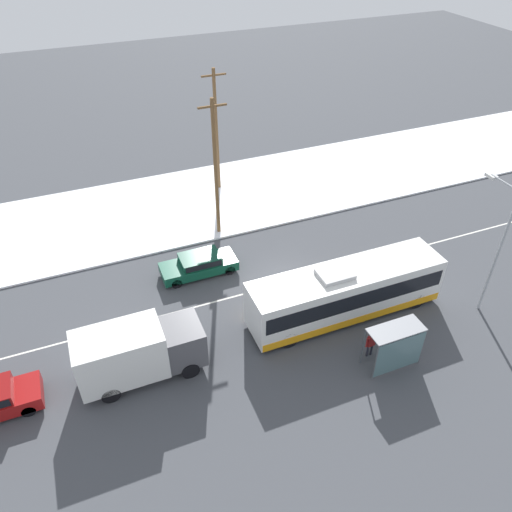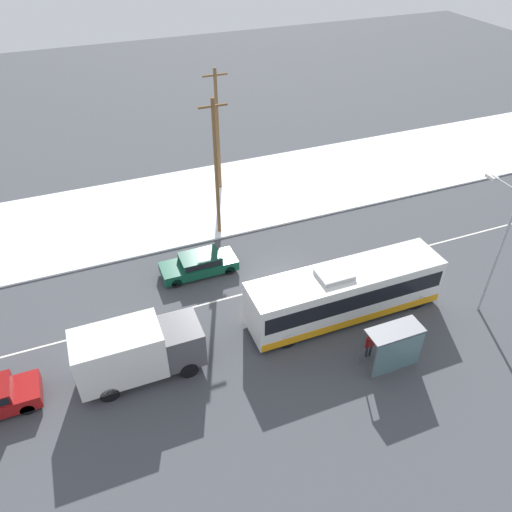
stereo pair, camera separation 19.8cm
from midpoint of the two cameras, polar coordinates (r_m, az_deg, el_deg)
The scene contains 11 objects.
ground_plane at distance 30.34m, azimuth 3.43°, elevation -3.13°, with size 120.00×120.00×0.00m, color #424449.
snow_lot at distance 38.74m, azimuth -3.36°, elevation 6.85°, with size 80.00×10.41×0.12m.
lane_marking_center at distance 30.34m, azimuth 3.43°, elevation -3.13°, with size 60.00×0.12×0.00m.
city_bus at distance 27.74m, azimuth 10.34°, elevation -4.11°, with size 11.00×2.57×3.20m.
box_truck at distance 24.80m, azimuth -13.32°, elevation -10.49°, with size 6.02×2.30×3.05m.
sedan_car at distance 30.81m, azimuth -6.32°, elevation -0.85°, with size 4.66×1.80×1.31m.
pedestrian_at_stop at distance 26.10m, azimuth 13.14°, elevation -9.59°, with size 0.59×0.26×1.63m.
bus_shelter at distance 25.37m, azimuth 15.96°, elevation -9.69°, with size 2.77×1.20×2.40m.
streetlamp at distance 28.76m, azimuth 26.08°, elevation 2.04°, with size 0.36×2.27×7.74m.
utility_pole_roadside at distance 32.19m, azimuth -4.39°, elevation 9.97°, with size 1.80×0.24×9.46m.
utility_pole_snowlot at distance 37.84m, azimuth -4.25°, elevation 14.17°, with size 1.80×0.24×9.33m.
Camera 2 is at (-10.09, -20.82, 19.63)m, focal length 35.00 mm.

